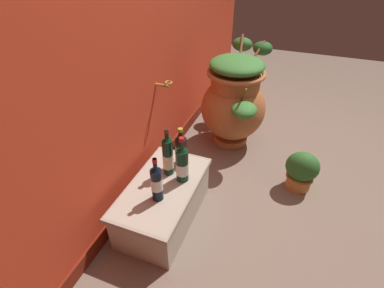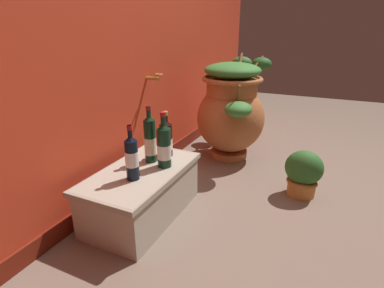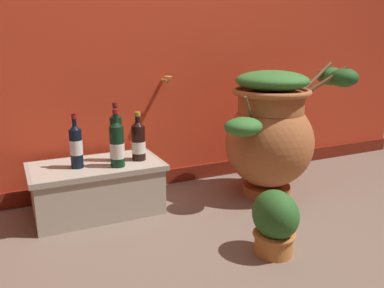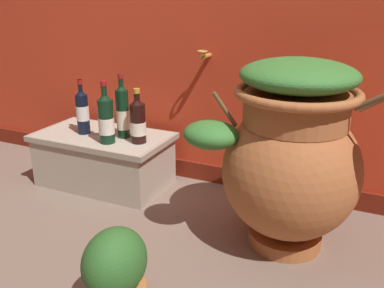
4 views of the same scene
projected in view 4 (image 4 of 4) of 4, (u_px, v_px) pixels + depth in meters
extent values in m
cube|color=maroon|center=(202.00, 172.00, 2.40)|extent=(4.40, 0.02, 0.10)
cylinder|color=#B28433|center=(206.00, 56.00, 2.12)|extent=(0.02, 0.10, 0.02)
torus|color=#B28433|center=(202.00, 52.00, 2.07)|extent=(0.06, 0.06, 0.01)
cylinder|color=#B26638|center=(284.00, 237.00, 1.80)|extent=(0.31, 0.31, 0.06)
ellipsoid|color=#B26638|center=(290.00, 171.00, 1.69)|extent=(0.56, 0.56, 0.57)
cylinder|color=#B26638|center=(296.00, 109.00, 1.60)|extent=(0.41, 0.41, 0.13)
torus|color=#B26638|center=(297.00, 93.00, 1.58)|extent=(0.49, 0.49, 0.04)
cylinder|color=brown|center=(225.00, 109.00, 1.59)|extent=(0.10, 0.06, 0.15)
ellipsoid|color=#387A33|center=(211.00, 135.00, 1.63)|extent=(0.23, 0.20, 0.11)
ellipsoid|color=#387A33|center=(299.00, 75.00, 1.56)|extent=(0.45, 0.45, 0.13)
cube|color=#B2A893|center=(104.00, 159.00, 2.33)|extent=(0.70, 0.39, 0.29)
cube|color=#A09785|center=(103.00, 137.00, 2.29)|extent=(0.74, 0.41, 0.03)
cylinder|color=black|center=(123.00, 114.00, 2.20)|extent=(0.07, 0.07, 0.26)
cone|color=black|center=(121.00, 88.00, 2.15)|extent=(0.07, 0.07, 0.04)
cylinder|color=black|center=(121.00, 82.00, 2.14)|extent=(0.03, 0.03, 0.08)
cylinder|color=maroon|center=(120.00, 76.00, 2.13)|extent=(0.03, 0.03, 0.02)
cylinder|color=beige|center=(123.00, 119.00, 2.21)|extent=(0.07, 0.07, 0.10)
cylinder|color=black|center=(106.00, 121.00, 2.12)|extent=(0.08, 0.08, 0.23)
cone|color=black|center=(104.00, 97.00, 2.07)|extent=(0.08, 0.08, 0.04)
cylinder|color=black|center=(104.00, 90.00, 2.06)|extent=(0.03, 0.03, 0.09)
cylinder|color=maroon|center=(103.00, 83.00, 2.05)|extent=(0.03, 0.03, 0.02)
cylinder|color=white|center=(107.00, 126.00, 2.13)|extent=(0.08, 0.08, 0.08)
cylinder|color=black|center=(83.00, 114.00, 2.26)|extent=(0.07, 0.07, 0.22)
cone|color=black|center=(81.00, 93.00, 2.22)|extent=(0.07, 0.07, 0.04)
cylinder|color=black|center=(80.00, 87.00, 2.21)|extent=(0.02, 0.02, 0.08)
cylinder|color=maroon|center=(80.00, 82.00, 2.20)|extent=(0.03, 0.03, 0.02)
cylinder|color=silver|center=(83.00, 113.00, 2.26)|extent=(0.07, 0.07, 0.08)
cylinder|color=black|center=(138.00, 124.00, 2.13)|extent=(0.08, 0.08, 0.20)
cone|color=black|center=(137.00, 102.00, 2.09)|extent=(0.08, 0.08, 0.04)
cylinder|color=black|center=(137.00, 96.00, 2.08)|extent=(0.03, 0.03, 0.08)
cylinder|color=#B7932D|center=(137.00, 91.00, 2.07)|extent=(0.03, 0.03, 0.02)
cylinder|color=white|center=(138.00, 128.00, 2.13)|extent=(0.08, 0.08, 0.07)
torus|color=#BB7538|center=(116.00, 287.00, 1.39)|extent=(0.20, 0.20, 0.02)
ellipsoid|color=#2D6628|center=(114.00, 262.00, 1.36)|extent=(0.20, 0.24, 0.23)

